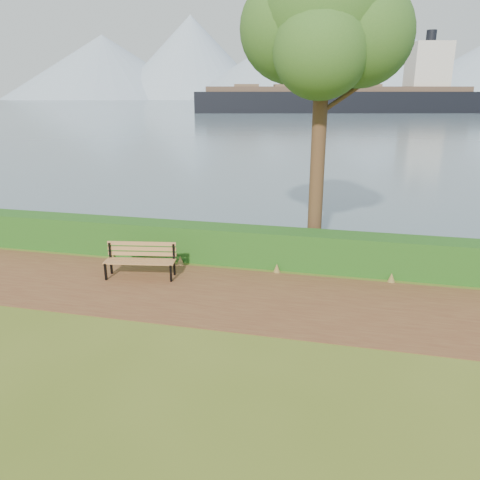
# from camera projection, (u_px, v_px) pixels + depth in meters

# --- Properties ---
(ground) EXTENTS (140.00, 140.00, 0.00)m
(ground) POSITION_uv_depth(u_px,v_px,m) (195.00, 298.00, 10.82)
(ground) COLOR #495E1B
(ground) RESTS_ON ground
(path) EXTENTS (40.00, 3.40, 0.01)m
(path) POSITION_uv_depth(u_px,v_px,m) (199.00, 293.00, 11.10)
(path) COLOR #5A301E
(path) RESTS_ON ground
(hedge) EXTENTS (32.00, 0.85, 1.00)m
(hedge) POSITION_uv_depth(u_px,v_px,m) (224.00, 244.00, 13.09)
(hedge) COLOR #194D16
(hedge) RESTS_ON ground
(water) EXTENTS (700.00, 510.00, 0.00)m
(water) POSITION_uv_depth(u_px,v_px,m) (349.00, 103.00, 252.28)
(water) COLOR #465C71
(water) RESTS_ON ground
(mountains) EXTENTS (585.00, 190.00, 70.00)m
(mountains) POSITION_uv_depth(u_px,v_px,m) (342.00, 64.00, 381.67)
(mountains) COLOR #8297AE
(mountains) RESTS_ON ground
(bench) EXTENTS (1.85, 0.82, 0.90)m
(bench) POSITION_uv_depth(u_px,v_px,m) (141.00, 258.00, 11.95)
(bench) COLOR black
(bench) RESTS_ON ground
(tree) EXTENTS (4.40, 3.72, 8.49)m
(tree) POSITION_uv_depth(u_px,v_px,m) (324.00, 19.00, 11.71)
(tree) COLOR #3C2318
(tree) RESTS_ON ground
(cargo_ship) EXTENTS (71.05, 27.64, 21.39)m
(cargo_ship) POSITION_uv_depth(u_px,v_px,m) (345.00, 100.00, 118.00)
(cargo_ship) COLOR black
(cargo_ship) RESTS_ON ground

